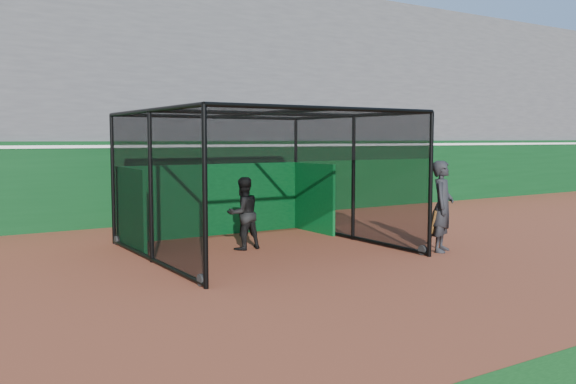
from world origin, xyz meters
TOP-DOWN VIEW (x-y plane):
  - ground at (0.00, 0.00)m, footprint 120.00×120.00m
  - outfield_wall at (0.00, 8.50)m, footprint 50.00×0.50m
  - grandstand at (0.00, 12.27)m, footprint 50.00×7.85m
  - batting_cage at (0.25, 2.84)m, footprint 5.42×5.44m
  - batter at (-0.10, 3.11)m, footprint 0.87×0.70m
  - on_deck_player at (3.60, 0.45)m, footprint 0.91×0.83m

SIDE VIEW (x-z plane):
  - ground at x=0.00m, z-range 0.00..0.00m
  - batter at x=-0.10m, z-range 0.00..1.69m
  - on_deck_player at x=3.60m, z-range 0.00..2.08m
  - outfield_wall at x=0.00m, z-range 0.04..2.54m
  - batting_cage at x=0.25m, z-range 0.00..3.15m
  - grandstand at x=0.00m, z-range 0.00..8.95m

